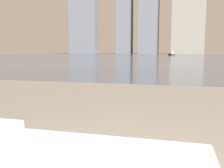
{
  "coord_description": "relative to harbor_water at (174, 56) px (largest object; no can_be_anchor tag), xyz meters",
  "views": [
    {
      "loc": [
        0.73,
        0.01,
        0.93
      ],
      "look_at": [
        0.1,
        2.43,
        0.61
      ],
      "focal_mm": 40.0,
      "sensor_mm": 36.0,
      "label": 1
    }
  ],
  "objects": [
    {
      "name": "harbor_water",
      "position": [
        0.0,
        0.0,
        0.0
      ],
      "size": [
        180.0,
        110.0,
        0.01
      ],
      "color": "slate",
      "rests_on": "ground_plane"
    },
    {
      "name": "harbor_boat_1",
      "position": [
        -0.58,
        1.48,
        0.35
      ],
      "size": [
        1.71,
        2.75,
        0.97
      ],
      "color": "#2D2D33",
      "rests_on": "harbor_water"
    }
  ]
}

